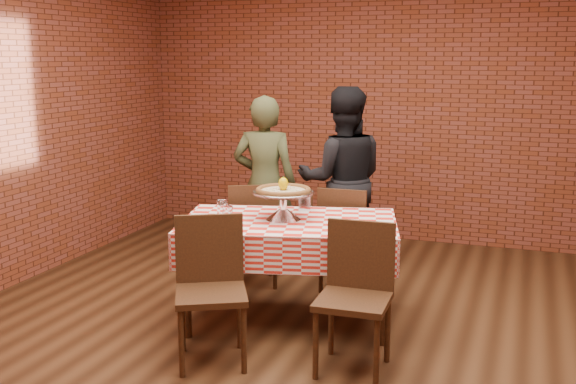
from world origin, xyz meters
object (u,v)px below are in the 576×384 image
object	(u,v)px
chair_far_left	(252,233)
diner_black	(342,180)
water_glass_right	(222,208)
diner_olive	(265,184)
condiment_caddy	(306,202)
pizza_stand	(283,206)
chair_near_right	(353,300)
water_glass_left	(228,214)
table	(289,271)
pizza	(283,191)
chair_far_right	(347,237)
chair_near_left	(211,293)

from	to	relation	value
chair_far_left	diner_black	world-z (taller)	diner_black
water_glass_right	diner_olive	distance (m)	1.15
condiment_caddy	diner_olive	distance (m)	0.99
pizza_stand	diner_black	xyz separation A→B (m)	(0.08, 1.30, -0.03)
chair_near_right	water_glass_right	bearing A→B (deg)	150.85
water_glass_right	diner_black	xyz separation A→B (m)	(0.54, 1.35, 0.01)
chair_far_left	water_glass_left	bearing A→B (deg)	74.47
pizza_stand	diner_black	distance (m)	1.31
table	pizza	bearing A→B (deg)	164.47
table	diner_black	world-z (taller)	diner_black
chair_far_right	diner_olive	world-z (taller)	diner_olive
chair_far_left	pizza_stand	bearing A→B (deg)	100.55
chair_far_right	chair_near_left	bearing A→B (deg)	74.38
diner_olive	water_glass_left	bearing A→B (deg)	91.16
water_glass_left	chair_near_right	world-z (taller)	chair_near_right
pizza_stand	chair_near_left	world-z (taller)	pizza_stand
pizza	chair_far_left	distance (m)	1.00
pizza_stand	chair_far_left	distance (m)	0.95
water_glass_left	chair_near_left	distance (m)	0.73
condiment_caddy	diner_black	xyz separation A→B (m)	(0.02, 0.97, 0.00)
pizza_stand	pizza	xyz separation A→B (m)	(0.00, 0.00, 0.11)
water_glass_left	water_glass_right	size ratio (longest dim) A/B	1.00
pizza	chair_near_right	xyz separation A→B (m)	(0.69, -0.65, -0.51)
chair_near_right	chair_near_left	bearing A→B (deg)	-169.49
table	pizza_stand	bearing A→B (deg)	164.47
condiment_caddy	chair_far_left	size ratio (longest dim) A/B	0.15
chair_far_right	diner_black	world-z (taller)	diner_black
water_glass_left	diner_black	world-z (taller)	diner_black
chair_near_right	pizza	bearing A→B (deg)	135.16
pizza_stand	chair_far_right	bearing A→B (deg)	72.43
water_glass_right	chair_near_right	xyz separation A→B (m)	(1.15, -0.60, -0.36)
table	chair_near_right	bearing A→B (deg)	-44.82
pizza_stand	pizza	bearing A→B (deg)	0.00
pizza	chair_far_right	bearing A→B (deg)	72.43
diner_olive	diner_black	distance (m)	0.69
pizza	diner_black	world-z (taller)	diner_black
condiment_caddy	chair_near_right	bearing A→B (deg)	-60.76
pizza	chair_near_left	distance (m)	0.99
chair_near_left	diner_black	world-z (taller)	diner_black
table	chair_far_left	size ratio (longest dim) A/B	1.69
chair_near_left	diner_olive	world-z (taller)	diner_olive
pizza_stand	diner_olive	bearing A→B (deg)	117.76
chair_near_right	table	bearing A→B (deg)	133.67
condiment_caddy	chair_near_left	size ratio (longest dim) A/B	0.14
chair_far_right	diner_black	xyz separation A→B (m)	(-0.17, 0.49, 0.39)
condiment_caddy	chair_far_right	xyz separation A→B (m)	(0.20, 0.48, -0.38)
diner_olive	chair_near_right	bearing A→B (deg)	116.83
chair_far_right	diner_olive	distance (m)	0.95
chair_near_right	water_glass_left	bearing A→B (deg)	155.64
chair_far_left	diner_olive	bearing A→B (deg)	-111.10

